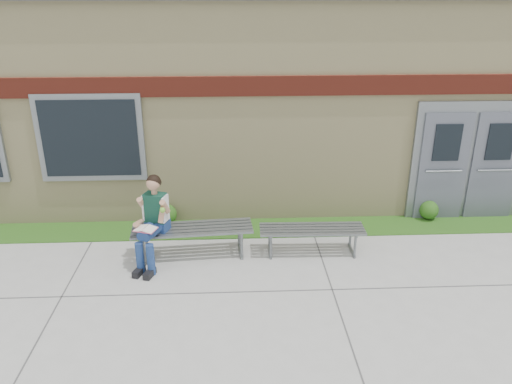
{
  "coord_description": "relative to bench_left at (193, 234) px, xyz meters",
  "views": [
    {
      "loc": [
        -0.44,
        -5.8,
        4.19
      ],
      "look_at": [
        -0.09,
        1.7,
        1.11
      ],
      "focal_mm": 35.0,
      "sensor_mm": 36.0,
      "label": 1
    }
  ],
  "objects": [
    {
      "name": "grass_strip",
      "position": [
        1.15,
        0.94,
        -0.39
      ],
      "size": [
        16.0,
        0.8,
        0.02
      ],
      "primitive_type": "cube",
      "color": "#194E14",
      "rests_on": "ground"
    },
    {
      "name": "bench_left",
      "position": [
        0.0,
        0.0,
        0.0
      ],
      "size": [
        2.02,
        0.7,
        0.52
      ],
      "rotation": [
        0.0,
        0.0,
        0.08
      ],
      "color": "slate",
      "rests_on": "ground"
    },
    {
      "name": "bench_right",
      "position": [
        2.0,
        -0.0,
        -0.05
      ],
      "size": [
        1.77,
        0.53,
        0.46
      ],
      "rotation": [
        0.0,
        0.0,
        -0.02
      ],
      "color": "slate",
      "rests_on": "ground"
    },
    {
      "name": "shrub_mid",
      "position": [
        -0.59,
        1.19,
        -0.18
      ],
      "size": [
        0.4,
        0.4,
        0.4
      ],
      "primitive_type": "sphere",
      "color": "#194E14",
      "rests_on": "grass_strip"
    },
    {
      "name": "girl",
      "position": [
        -0.61,
        -0.22,
        0.38
      ],
      "size": [
        0.6,
        0.92,
        1.48
      ],
      "rotation": [
        0.0,
        0.0,
        -0.33
      ],
      "color": "navy",
      "rests_on": "ground"
    },
    {
      "name": "shrub_east",
      "position": [
        4.47,
        1.19,
        -0.2
      ],
      "size": [
        0.37,
        0.37,
        0.37
      ],
      "primitive_type": "sphere",
      "color": "#194E14",
      "rests_on": "grass_strip"
    },
    {
      "name": "school_building",
      "position": [
        1.15,
        4.33,
        1.7
      ],
      "size": [
        16.2,
        6.22,
        4.2
      ],
      "color": "beige",
      "rests_on": "ground"
    },
    {
      "name": "ground",
      "position": [
        1.15,
        -1.66,
        -0.4
      ],
      "size": [
        80.0,
        80.0,
        0.0
      ],
      "primitive_type": "plane",
      "color": "#9E9E99",
      "rests_on": "ground"
    }
  ]
}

